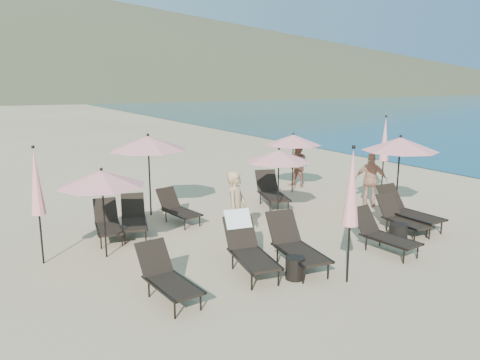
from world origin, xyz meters
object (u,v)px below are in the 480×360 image
lounger_3 (383,233)px  lounger_9 (271,191)px  lounger_4 (407,210)px  side_table_1 (398,233)px  beachgoer_b (298,165)px  beachgoer_c (371,180)px  umbrella_open_4 (293,140)px  lounger_8 (177,208)px  lounger_1 (248,245)px  lounger_7 (134,218)px  umbrella_closed_1 (385,139)px  umbrella_closed_0 (352,188)px  umbrella_open_1 (279,156)px  beachgoer_a (236,209)px  lounger_2 (295,244)px  umbrella_open_0 (102,178)px  umbrella_open_2 (400,144)px  umbrella_open_3 (148,143)px  umbrella_closed_2 (36,183)px  lounger_6 (108,222)px  side_table_0 (295,268)px  lounger_5 (401,217)px  lounger_0 (167,276)px

lounger_3 → lounger_9: lounger_9 is taller
lounger_4 → side_table_1: (-1.05, -0.65, -0.27)m
lounger_4 → beachgoer_b: (0.48, 5.38, 0.31)m
lounger_3 → beachgoer_c: beachgoer_c is taller
lounger_9 → umbrella_open_4: 2.45m
lounger_3 → side_table_1: (0.87, 0.30, -0.22)m
lounger_8 → umbrella_open_4: umbrella_open_4 is taller
lounger_1 → lounger_7: size_ratio=1.11×
lounger_7 → umbrella_closed_1: 8.89m
lounger_9 → side_table_1: size_ratio=4.29×
lounger_9 → umbrella_closed_0: umbrella_closed_0 is taller
umbrella_open_1 → beachgoer_a: bearing=-146.4°
lounger_2 → umbrella_open_4: size_ratio=0.89×
umbrella_open_0 → umbrella_open_4: size_ratio=0.97×
umbrella_open_2 → lounger_1: bearing=-166.6°
lounger_7 → beachgoer_a: (1.76, -2.17, 0.49)m
umbrella_open_0 → umbrella_closed_1: (9.81, 1.21, 0.10)m
umbrella_open_3 → umbrella_closed_2: (-3.25, -2.35, -0.34)m
lounger_1 → lounger_9: size_ratio=1.00×
lounger_4 → lounger_8: size_ratio=1.15×
lounger_6 → beachgoer_a: (2.42, -2.15, 0.51)m
umbrella_open_3 → side_table_0: (0.92, -5.70, -1.88)m
lounger_4 → umbrella_open_1: (-2.46, 2.44, 1.30)m
lounger_6 → umbrella_closed_1: umbrella_closed_1 is taller
lounger_2 → umbrella_open_1: size_ratio=0.92×
lounger_5 → lounger_9: lounger_9 is taller
lounger_1 → lounger_6: size_ratio=1.17×
beachgoer_c → side_table_0: bearing=80.7°
umbrella_open_1 → umbrella_open_2: (3.27, -1.35, 0.26)m
umbrella_open_3 → beachgoer_b: size_ratio=1.50×
lounger_0 → umbrella_closed_0: umbrella_closed_0 is taller
umbrella_open_1 → lounger_6: bearing=171.6°
beachgoer_a → lounger_5: bearing=-56.8°
umbrella_open_2 → lounger_8: bearing=157.7°
umbrella_closed_1 → umbrella_open_1: bearing=-172.4°
umbrella_open_4 → beachgoer_c: (0.95, -2.74, -1.01)m
lounger_1 → lounger_4: lounger_1 is taller
beachgoer_a → lounger_2: bearing=-113.9°
side_table_0 → lounger_0: bearing=169.4°
lounger_0 → umbrella_closed_2: umbrella_closed_2 is taller
lounger_5 → umbrella_closed_0: size_ratio=0.60×
umbrella_open_2 → umbrella_closed_2: umbrella_closed_2 is taller
lounger_8 → umbrella_closed_1: size_ratio=0.59×
lounger_0 → umbrella_open_0: umbrella_open_0 is taller
lounger_5 → beachgoer_c: beachgoer_c is taller
lounger_0 → lounger_6: size_ratio=1.02×
lounger_2 → lounger_4: lounger_4 is taller
lounger_3 → umbrella_closed_0: size_ratio=0.62×
lounger_3 → beachgoer_a: (-2.75, 1.91, 0.49)m
lounger_4 → beachgoer_c: bearing=68.6°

